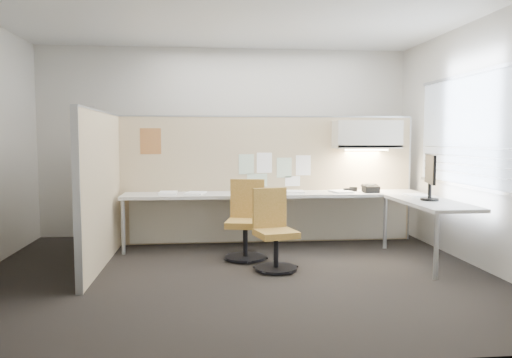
{
  "coord_description": "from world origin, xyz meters",
  "views": [
    {
      "loc": [
        -0.32,
        -5.3,
        1.46
      ],
      "look_at": [
        0.31,
        0.8,
        0.96
      ],
      "focal_mm": 35.0,
      "sensor_mm": 36.0,
      "label": 1
    }
  ],
  "objects": [
    {
      "name": "paper_stack_2",
      "position": [
        0.9,
        1.35,
        0.74
      ],
      "size": [
        0.26,
        0.32,
        0.02
      ],
      "primitive_type": "cube",
      "rotation": [
        0.0,
        0.0,
        -0.09
      ],
      "color": "white",
      "rests_on": "desk"
    },
    {
      "name": "wall_right",
      "position": [
        2.75,
        0.0,
        1.4
      ],
      "size": [
        0.02,
        4.5,
        2.8
      ],
      "primitive_type": "cube",
      "color": "beige",
      "rests_on": "ground"
    },
    {
      "name": "chair_left",
      "position": [
        0.17,
        0.66,
        0.44
      ],
      "size": [
        0.52,
        0.54,
        0.94
      ],
      "rotation": [
        0.0,
        0.0,
        -0.21
      ],
      "color": "black",
      "rests_on": "floor"
    },
    {
      "name": "tape_dispenser",
      "position": [
        1.71,
        1.35,
        0.76
      ],
      "size": [
        0.1,
        0.07,
        0.06
      ],
      "primitive_type": "cube",
      "rotation": [
        0.0,
        0.0,
        -0.08
      ],
      "color": "black",
      "rests_on": "desk"
    },
    {
      "name": "stapler",
      "position": [
        1.63,
        1.29,
        0.76
      ],
      "size": [
        0.14,
        0.06,
        0.05
      ],
      "primitive_type": "cube",
      "rotation": [
        0.0,
        0.0,
        0.11
      ],
      "color": "black",
      "rests_on": "desk"
    },
    {
      "name": "paper_stack_1",
      "position": [
        -0.45,
        1.27,
        0.74
      ],
      "size": [
        0.3,
        0.35,
        0.02
      ],
      "primitive_type": "cube",
      "rotation": [
        0.0,
        0.0,
        -0.26
      ],
      "color": "white",
      "rests_on": "desk"
    },
    {
      "name": "poster",
      "position": [
        -1.05,
        1.57,
        1.42
      ],
      "size": [
        0.28,
        0.0,
        0.35
      ],
      "primitive_type": "cube",
      "color": "orange",
      "rests_on": "partition_back"
    },
    {
      "name": "floor",
      "position": [
        0.0,
        0.0,
        -0.01
      ],
      "size": [
        5.5,
        4.5,
        0.01
      ],
      "primitive_type": "cube",
      "color": "black",
      "rests_on": "ground"
    },
    {
      "name": "task_light_strip",
      "position": [
        1.9,
        1.39,
        1.3
      ],
      "size": [
        0.6,
        0.06,
        0.02
      ],
      "primitive_type": "cube",
      "color": "#FFEABF",
      "rests_on": "overhead_bin"
    },
    {
      "name": "coat_hook",
      "position": [
        -1.58,
        -0.08,
        1.41
      ],
      "size": [
        0.18,
        0.49,
        1.45
      ],
      "color": "silver",
      "rests_on": "partition_left"
    },
    {
      "name": "wall_back",
      "position": [
        0.0,
        2.25,
        1.4
      ],
      "size": [
        5.5,
        0.02,
        2.8
      ],
      "primitive_type": "cube",
      "color": "beige",
      "rests_on": "ground"
    },
    {
      "name": "ceiling",
      "position": [
        0.0,
        0.0,
        2.8
      ],
      "size": [
        5.5,
        4.5,
        0.01
      ],
      "primitive_type": "cube",
      "color": "white",
      "rests_on": "wall_back"
    },
    {
      "name": "monitor",
      "position": [
        2.3,
        0.27,
        1.04
      ],
      "size": [
        0.21,
        0.5,
        0.53
      ],
      "rotation": [
        0.0,
        0.0,
        1.32
      ],
      "color": "black",
      "rests_on": "desk"
    },
    {
      "name": "window_pane",
      "position": [
        2.73,
        0.0,
        1.55
      ],
      "size": [
        0.01,
        2.8,
        1.3
      ],
      "primitive_type": "cube",
      "color": "#9FABB9",
      "rests_on": "wall_right"
    },
    {
      "name": "paper_stack_4",
      "position": [
        2.34,
        0.73,
        0.74
      ],
      "size": [
        0.25,
        0.31,
        0.02
      ],
      "primitive_type": "cube",
      "rotation": [
        0.0,
        0.0,
        0.06
      ],
      "color": "white",
      "rests_on": "desk"
    },
    {
      "name": "wall_front",
      "position": [
        0.0,
        -2.25,
        1.4
      ],
      "size": [
        5.5,
        0.02,
        2.8
      ],
      "primitive_type": "cube",
      "color": "beige",
      "rests_on": "ground"
    },
    {
      "name": "chair_right",
      "position": [
        0.44,
        0.12,
        0.41
      ],
      "size": [
        0.5,
        0.52,
        0.89
      ],
      "rotation": [
        0.0,
        0.0,
        0.24
      ],
      "color": "black",
      "rests_on": "floor"
    },
    {
      "name": "paper_stack_3",
      "position": [
        1.5,
        1.23,
        0.74
      ],
      "size": [
        0.3,
        0.35,
        0.02
      ],
      "primitive_type": "cube",
      "rotation": [
        0.0,
        0.0,
        0.24
      ],
      "color": "white",
      "rests_on": "desk"
    },
    {
      "name": "partition_left",
      "position": [
        -1.5,
        0.5,
        0.88
      ],
      "size": [
        0.06,
        2.2,
        1.75
      ],
      "primitive_type": "cube",
      "color": "tan",
      "rests_on": "floor"
    },
    {
      "name": "desk",
      "position": [
        0.93,
        1.13,
        0.6
      ],
      "size": [
        4.0,
        2.07,
        0.73
      ],
      "color": "beige",
      "rests_on": "floor"
    },
    {
      "name": "overhead_bin",
      "position": [
        1.9,
        1.39,
        1.51
      ],
      "size": [
        0.9,
        0.36,
        0.38
      ],
      "primitive_type": "cube",
      "color": "beige",
      "rests_on": "partition_back"
    },
    {
      "name": "pinned_papers",
      "position": [
        0.63,
        1.57,
        1.03
      ],
      "size": [
        1.01,
        0.0,
        0.47
      ],
      "color": "#8CBF8C",
      "rests_on": "partition_back"
    },
    {
      "name": "paper_stack_0",
      "position": [
        -0.8,
        1.29,
        0.74
      ],
      "size": [
        0.23,
        0.3,
        0.03
      ],
      "primitive_type": "cube",
      "rotation": [
        0.0,
        0.0,
        -0.0
      ],
      "color": "white",
      "rests_on": "desk"
    },
    {
      "name": "partition_back",
      "position": [
        0.55,
        1.6,
        0.88
      ],
      "size": [
        4.1,
        0.06,
        1.75
      ],
      "primitive_type": "cube",
      "color": "tan",
      "rests_on": "floor"
    },
    {
      "name": "phone",
      "position": [
        1.9,
        1.18,
        0.78
      ],
      "size": [
        0.21,
        0.2,
        0.12
      ],
      "rotation": [
        0.0,
        0.0,
        -0.0
      ],
      "color": "black",
      "rests_on": "desk"
    }
  ]
}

